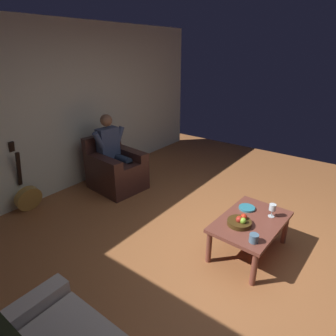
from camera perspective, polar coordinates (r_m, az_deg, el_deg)
ground_plane at (r=3.52m, az=15.06°, el=-15.91°), size 7.29×7.29×0.00m
wall_back at (r=4.83m, az=-19.47°, el=11.24°), size 6.18×0.06×2.59m
armchair at (r=4.75m, az=-10.55°, el=-0.36°), size 0.78×0.88×0.86m
person_seated at (r=4.66m, az=-11.06°, el=3.46°), size 0.62×0.58×1.22m
coffee_table at (r=3.32m, az=16.31°, el=-10.95°), size 0.99×0.67×0.42m
guitar at (r=4.53m, az=-26.47°, el=-5.08°), size 0.37×0.29×1.01m
wine_glass_near at (r=3.37m, az=20.33°, el=-7.61°), size 0.07×0.07×0.16m
fruit_bowl at (r=3.16m, az=14.31°, el=-10.45°), size 0.26×0.26×0.11m
decorative_dish at (r=3.49m, az=15.64°, el=-7.76°), size 0.19×0.19×0.02m
candle_jar at (r=2.95m, az=16.95°, el=-13.40°), size 0.09×0.09×0.09m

